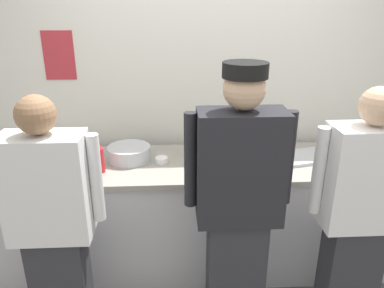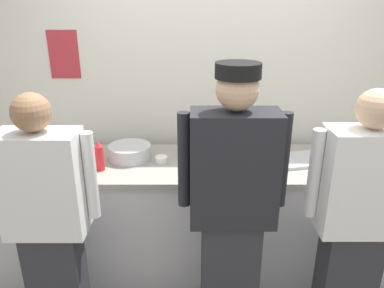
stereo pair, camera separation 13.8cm
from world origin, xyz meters
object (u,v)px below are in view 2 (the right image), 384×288
at_px(squeeze_bottle_secondary, 238,156).
at_px(deli_cup, 366,163).
at_px(chef_center, 232,204).
at_px(squeeze_bottle_spare, 190,144).
at_px(chef_near_left, 49,220).
at_px(plate_stack_front, 52,151).
at_px(ramekin_red_sauce, 223,170).
at_px(chef_far_right, 356,219).
at_px(mixing_bowl_steel, 130,152).
at_px(ramekin_green_sauce, 58,165).
at_px(squeeze_bottle_primary, 99,157).
at_px(ramekin_yellow_sauce, 161,159).
at_px(sheet_tray, 299,160).

bearing_deg(squeeze_bottle_secondary, deli_cup, -2.02).
relative_size(chef_center, squeeze_bottle_secondary, 9.07).
bearing_deg(squeeze_bottle_spare, chef_near_left, -135.20).
relative_size(plate_stack_front, ramekin_red_sauce, 2.74).
relative_size(chef_far_right, mixing_bowl_steel, 5.01).
bearing_deg(chef_near_left, chef_far_right, -0.08).
bearing_deg(squeeze_bottle_spare, mixing_bowl_steel, -173.18).
bearing_deg(chef_near_left, deli_cup, 15.23).
xyz_separation_m(chef_center, ramekin_green_sauce, (-1.19, 0.56, -0.00)).
xyz_separation_m(squeeze_bottle_primary, squeeze_bottle_spare, (0.63, 0.26, -0.00)).
xyz_separation_m(squeeze_bottle_spare, ramekin_yellow_sauce, (-0.21, -0.13, -0.07)).
distance_m(sheet_tray, ramekin_red_sauce, 0.63).
distance_m(ramekin_yellow_sauce, deli_cup, 1.47).
relative_size(ramekin_red_sauce, deli_cup, 0.81).
bearing_deg(chef_far_right, squeeze_bottle_primary, 160.89).
xyz_separation_m(chef_far_right, squeeze_bottle_spare, (-0.97, 0.81, 0.15)).
xyz_separation_m(chef_near_left, ramekin_green_sauce, (-0.13, 0.58, 0.09)).
bearing_deg(ramekin_yellow_sauce, chef_near_left, -131.53).
height_order(chef_far_right, sheet_tray, chef_far_right).
relative_size(chef_near_left, deli_cup, 15.99).
distance_m(mixing_bowl_steel, ramekin_green_sauce, 0.52).
height_order(squeeze_bottle_primary, ramekin_red_sauce, squeeze_bottle_primary).
xyz_separation_m(chef_near_left, squeeze_bottle_secondary, (1.16, 0.60, 0.16)).
xyz_separation_m(chef_far_right, plate_stack_front, (-2.05, 0.85, 0.08)).
distance_m(squeeze_bottle_primary, ramekin_green_sauce, 0.32).
height_order(ramekin_yellow_sauce, deli_cup, deli_cup).
height_order(squeeze_bottle_secondary, ramekin_green_sauce, squeeze_bottle_secondary).
bearing_deg(squeeze_bottle_secondary, squeeze_bottle_primary, -177.41).
relative_size(chef_far_right, squeeze_bottle_primary, 7.59).
bearing_deg(deli_cup, chef_center, -151.69).
relative_size(chef_center, deli_cup, 17.47).
relative_size(squeeze_bottle_secondary, ramekin_green_sauce, 2.36).
xyz_separation_m(plate_stack_front, deli_cup, (2.34, -0.29, 0.03)).
xyz_separation_m(squeeze_bottle_secondary, ramekin_yellow_sauce, (-0.56, 0.09, -0.07)).
xyz_separation_m(chef_far_right, ramekin_red_sauce, (-0.73, 0.49, 0.08)).
bearing_deg(sheet_tray, mixing_bowl_steel, 177.70).
bearing_deg(squeeze_bottle_spare, sheet_tray, -7.33).
bearing_deg(ramekin_yellow_sauce, plate_stack_front, 168.96).
distance_m(mixing_bowl_steel, deli_cup, 1.72).
height_order(plate_stack_front, squeeze_bottle_primary, squeeze_bottle_primary).
height_order(plate_stack_front, mixing_bowl_steel, mixing_bowl_steel).
bearing_deg(plate_stack_front, squeeze_bottle_spare, -2.25).
height_order(chef_far_right, mixing_bowl_steel, chef_far_right).
xyz_separation_m(squeeze_bottle_primary, squeeze_bottle_secondary, (0.98, 0.04, -0.01)).
relative_size(ramekin_yellow_sauce, deli_cup, 0.92).
bearing_deg(ramekin_red_sauce, deli_cup, 4.07).
distance_m(chef_near_left, mixing_bowl_steel, 0.84).
height_order(ramekin_red_sauce, deli_cup, deli_cup).
xyz_separation_m(sheet_tray, ramekin_red_sauce, (-0.59, -0.21, 0.01)).
bearing_deg(sheet_tray, ramekin_red_sauce, -160.28).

